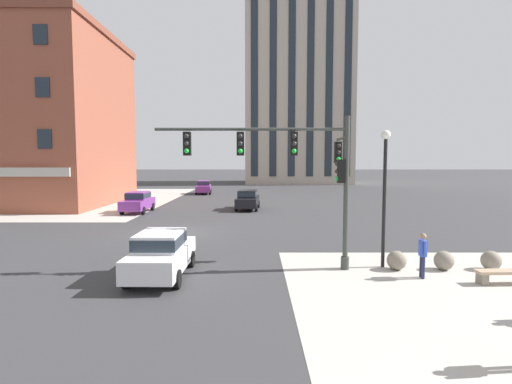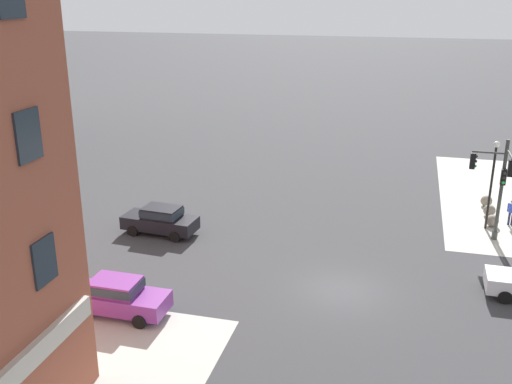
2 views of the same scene
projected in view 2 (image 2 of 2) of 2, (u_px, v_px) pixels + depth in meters
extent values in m
plane|color=#38383A|center=(342.00, 290.00, 28.39)|extent=(320.00, 320.00, 0.00)
cylinder|color=#383D38|center=(495.00, 235.00, 34.11)|extent=(0.32, 0.32, 0.50)
cylinder|color=#383D38|center=(501.00, 191.00, 33.22)|extent=(0.20, 0.20, 5.94)
cylinder|color=#383D38|center=(489.00, 153.00, 32.72)|extent=(0.11, 1.80, 0.11)
cube|color=black|center=(511.00, 168.00, 30.73)|extent=(0.28, 0.28, 0.90)
cube|color=black|center=(504.00, 177.00, 32.75)|extent=(0.28, 0.28, 0.90)
sphere|color=#282828|center=(505.00, 173.00, 32.51)|extent=(0.18, 0.18, 0.18)
sphere|color=#282828|center=(504.00, 178.00, 32.60)|extent=(0.18, 0.18, 0.18)
sphere|color=green|center=(503.00, 183.00, 32.70)|extent=(0.18, 0.18, 0.18)
cube|color=black|center=(473.00, 161.00, 33.10)|extent=(0.28, 0.28, 0.90)
sphere|color=#282828|center=(476.00, 156.00, 32.97)|extent=(0.18, 0.18, 0.18)
sphere|color=#282828|center=(476.00, 161.00, 33.06)|extent=(0.18, 0.18, 0.18)
sphere|color=green|center=(475.00, 166.00, 33.15)|extent=(0.18, 0.18, 0.18)
sphere|color=gray|center=(492.00, 221.00, 35.87)|extent=(0.75, 0.75, 0.75)
sphere|color=gray|center=(489.00, 210.00, 37.54)|extent=(0.75, 0.75, 0.75)
sphere|color=gray|center=(486.00, 201.00, 39.22)|extent=(0.75, 0.75, 0.75)
cylinder|color=#232847|center=(509.00, 219.00, 36.11)|extent=(0.13, 0.13, 0.81)
cylinder|color=#232847|center=(512.00, 219.00, 36.06)|extent=(0.13, 0.13, 0.81)
cube|color=blue|center=(512.00, 208.00, 35.86)|extent=(0.22, 0.35, 0.58)
cylinder|color=blue|center=(508.00, 207.00, 35.92)|extent=(0.09, 0.09, 0.55)
cylinder|color=black|center=(491.00, 189.00, 34.89)|extent=(0.14, 0.14, 5.07)
sphere|color=white|center=(497.00, 144.00, 34.00)|extent=(0.36, 0.36, 0.36)
cube|color=#7A3389|center=(119.00, 300.00, 26.10)|extent=(1.80, 4.42, 0.76)
cube|color=#7A3389|center=(115.00, 286.00, 25.91)|extent=(1.52, 2.13, 0.60)
cube|color=#232D38|center=(115.00, 286.00, 25.91)|extent=(1.55, 2.21, 0.40)
cylinder|color=black|center=(156.00, 302.00, 26.64)|extent=(0.23, 0.64, 0.64)
cylinder|color=black|center=(140.00, 322.00, 25.12)|extent=(0.23, 0.64, 0.64)
cylinder|color=black|center=(102.00, 295.00, 27.32)|extent=(0.23, 0.64, 0.64)
cylinder|color=black|center=(83.00, 313.00, 25.80)|extent=(0.23, 0.64, 0.64)
cube|color=black|center=(160.00, 222.00, 34.74)|extent=(2.07, 4.51, 0.76)
cube|color=black|center=(162.00, 212.00, 34.47)|extent=(1.64, 2.21, 0.60)
cube|color=#232D38|center=(162.00, 212.00, 34.47)|extent=(1.68, 2.30, 0.40)
cylinder|color=black|center=(133.00, 231.00, 34.53)|extent=(0.26, 0.65, 0.64)
cylinder|color=black|center=(147.00, 221.00, 36.02)|extent=(0.26, 0.65, 0.64)
cylinder|color=black|center=(175.00, 237.00, 33.70)|extent=(0.26, 0.65, 0.64)
cylinder|color=black|center=(187.00, 226.00, 35.19)|extent=(0.26, 0.65, 0.64)
cylinder|color=black|center=(505.00, 297.00, 27.10)|extent=(0.23, 0.64, 0.64)
cylinder|color=black|center=(501.00, 281.00, 28.62)|extent=(0.23, 0.64, 0.64)
cube|color=#1E2833|center=(45.00, 261.00, 17.97)|extent=(1.10, 0.08, 1.50)
cube|color=#1E2833|center=(28.00, 136.00, 16.69)|extent=(1.10, 0.08, 1.50)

